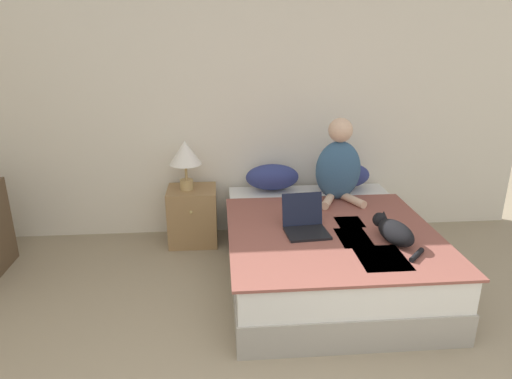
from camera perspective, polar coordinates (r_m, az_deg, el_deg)
name	(u,v)px	position (r m, az deg, el deg)	size (l,w,h in m)	color
wall_back	(238,104)	(4.36, -2.31, 10.60)	(5.65, 0.05, 2.55)	silver
bed	(325,250)	(3.78, 8.67, -7.52)	(1.57, 1.93, 0.50)	#9E998E
pillow_near	(272,177)	(4.32, 2.04, 1.56)	(0.50, 0.27, 0.25)	navy
pillow_far	(344,175)	(4.45, 10.88, 1.76)	(0.50, 0.27, 0.25)	navy
person_sitting	(339,165)	(4.08, 10.28, 2.97)	(0.40, 0.39, 0.73)	#33567A
cat_tabby	(394,231)	(3.40, 16.87, -5.02)	(0.27, 0.54, 0.17)	black
laptop_open	(305,224)	(3.46, 6.18, -4.37)	(0.34, 0.34, 0.27)	black
nightstand	(193,216)	(4.38, -7.91, -3.25)	(0.45, 0.42, 0.54)	#937047
table_lamp	(185,155)	(4.18, -8.85, 4.30)	(0.29, 0.29, 0.46)	tan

